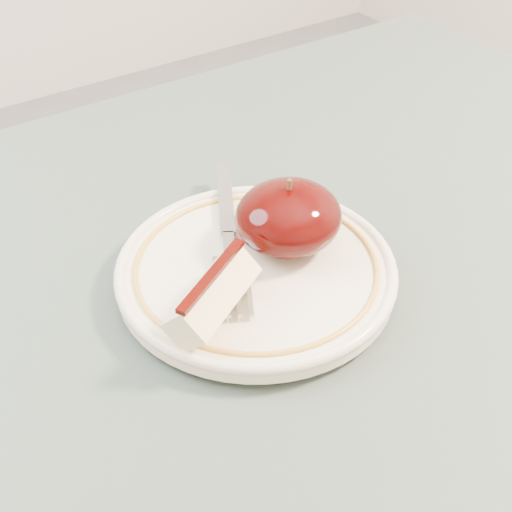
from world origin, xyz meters
TOP-DOWN VIEW (x-y plane):
  - table at (0.00, 0.00)m, footprint 0.90×0.90m
  - plate at (-0.05, 0.10)m, footprint 0.21×0.21m
  - apple_half at (-0.01, 0.11)m, footprint 0.08×0.08m
  - apple_wedge at (-0.10, 0.08)m, footprint 0.09×0.07m
  - fork at (-0.05, 0.14)m, footprint 0.11×0.18m

SIDE VIEW (x-z plane):
  - table at x=0.00m, z-range 0.29..1.04m
  - plate at x=-0.05m, z-range 0.75..0.77m
  - fork at x=-0.05m, z-range 0.77..0.77m
  - apple_wedge at x=-0.10m, z-range 0.77..0.81m
  - apple_half at x=-0.01m, z-range 0.76..0.82m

